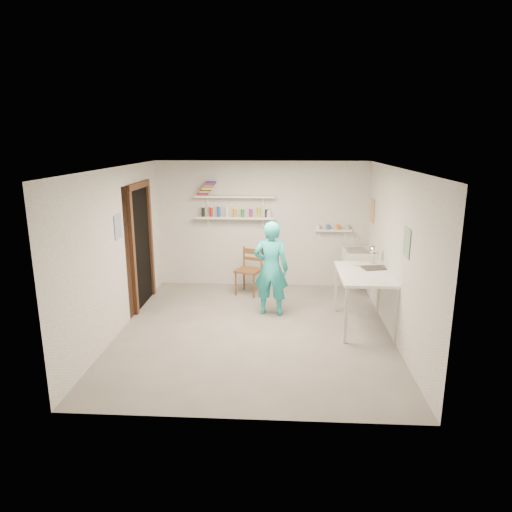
# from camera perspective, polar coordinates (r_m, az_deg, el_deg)

# --- Properties ---
(floor) EXTENTS (4.00, 4.50, 0.02)m
(floor) POSITION_cam_1_polar(r_m,az_deg,el_deg) (6.94, -0.19, -9.34)
(floor) COLOR slate
(floor) RESTS_ON ground
(ceiling) EXTENTS (4.00, 4.50, 0.02)m
(ceiling) POSITION_cam_1_polar(r_m,az_deg,el_deg) (6.37, -0.21, 11.04)
(ceiling) COLOR silver
(ceiling) RESTS_ON wall_back
(wall_back) EXTENTS (4.00, 0.02, 2.40)m
(wall_back) POSITION_cam_1_polar(r_m,az_deg,el_deg) (8.76, 0.71, 3.96)
(wall_back) COLOR silver
(wall_back) RESTS_ON ground
(wall_front) EXTENTS (4.00, 0.02, 2.40)m
(wall_front) POSITION_cam_1_polar(r_m,az_deg,el_deg) (4.39, -2.02, -6.70)
(wall_front) COLOR silver
(wall_front) RESTS_ON ground
(wall_left) EXTENTS (0.02, 4.50, 2.40)m
(wall_left) POSITION_cam_1_polar(r_m,az_deg,el_deg) (6.96, -16.95, 0.62)
(wall_left) COLOR silver
(wall_left) RESTS_ON ground
(wall_right) EXTENTS (0.02, 4.50, 2.40)m
(wall_right) POSITION_cam_1_polar(r_m,az_deg,el_deg) (6.73, 17.13, 0.15)
(wall_right) COLOR silver
(wall_right) RESTS_ON ground
(doorway_recess) EXTENTS (0.02, 0.90, 2.00)m
(doorway_recess) POSITION_cam_1_polar(r_m,az_deg,el_deg) (7.97, -14.16, 1.01)
(doorway_recess) COLOR black
(doorway_recess) RESTS_ON wall_left
(corridor_box) EXTENTS (1.40, 1.50, 2.10)m
(corridor_box) POSITION_cam_1_polar(r_m,az_deg,el_deg) (8.20, -18.93, 1.39)
(corridor_box) COLOR brown
(corridor_box) RESTS_ON ground
(door_lintel) EXTENTS (0.06, 1.05, 0.10)m
(door_lintel) POSITION_cam_1_polar(r_m,az_deg,el_deg) (7.80, -14.49, 8.54)
(door_lintel) COLOR brown
(door_lintel) RESTS_ON wall_left
(door_jamb_near) EXTENTS (0.06, 0.10, 2.00)m
(door_jamb_near) POSITION_cam_1_polar(r_m,az_deg,el_deg) (7.50, -15.13, 0.13)
(door_jamb_near) COLOR brown
(door_jamb_near) RESTS_ON ground
(door_jamb_far) EXTENTS (0.06, 0.10, 2.00)m
(door_jamb_far) POSITION_cam_1_polar(r_m,az_deg,el_deg) (8.43, -13.04, 1.80)
(door_jamb_far) COLOR brown
(door_jamb_far) RESTS_ON ground
(shelf_lower) EXTENTS (1.50, 0.22, 0.03)m
(shelf_lower) POSITION_cam_1_polar(r_m,az_deg,el_deg) (8.64, -2.66, 4.82)
(shelf_lower) COLOR white
(shelf_lower) RESTS_ON wall_back
(shelf_upper) EXTENTS (1.50, 0.22, 0.03)m
(shelf_upper) POSITION_cam_1_polar(r_m,az_deg,el_deg) (8.58, -2.69, 7.45)
(shelf_upper) COLOR white
(shelf_upper) RESTS_ON wall_back
(ledge_shelf) EXTENTS (0.70, 0.14, 0.03)m
(ledge_shelf) POSITION_cam_1_polar(r_m,az_deg,el_deg) (8.73, 9.58, 3.19)
(ledge_shelf) COLOR white
(ledge_shelf) RESTS_ON wall_back
(poster_left) EXTENTS (0.01, 0.28, 0.36)m
(poster_left) POSITION_cam_1_polar(r_m,az_deg,el_deg) (6.93, -16.85, 3.53)
(poster_left) COLOR #334C7F
(poster_left) RESTS_ON wall_left
(poster_right_a) EXTENTS (0.01, 0.34, 0.42)m
(poster_right_a) POSITION_cam_1_polar(r_m,az_deg,el_deg) (8.39, 14.32, 5.49)
(poster_right_a) COLOR #995933
(poster_right_a) RESTS_ON wall_right
(poster_right_b) EXTENTS (0.01, 0.30, 0.38)m
(poster_right_b) POSITION_cam_1_polar(r_m,az_deg,el_deg) (6.14, 18.31, 1.61)
(poster_right_b) COLOR #3F724C
(poster_right_b) RESTS_ON wall_right
(belfast_sink) EXTENTS (0.48, 0.60, 0.30)m
(belfast_sink) POSITION_cam_1_polar(r_m,az_deg,el_deg) (8.42, 12.50, -0.29)
(belfast_sink) COLOR white
(belfast_sink) RESTS_ON wall_right
(man) EXTENTS (0.61, 0.44, 1.54)m
(man) POSITION_cam_1_polar(r_m,az_deg,el_deg) (7.31, 1.89, -1.58)
(man) COLOR #25B5B9
(man) RESTS_ON ground
(wall_clock) EXTENTS (0.28, 0.07, 0.28)m
(wall_clock) POSITION_cam_1_polar(r_m,az_deg,el_deg) (7.46, 1.72, 0.78)
(wall_clock) COLOR beige
(wall_clock) RESTS_ON man
(wooden_chair) EXTENTS (0.54, 0.53, 0.90)m
(wooden_chair) POSITION_cam_1_polar(r_m,az_deg,el_deg) (8.36, -0.92, -1.81)
(wooden_chair) COLOR brown
(wooden_chair) RESTS_ON ground
(work_table) EXTENTS (0.78, 1.29, 0.86)m
(work_table) POSITION_cam_1_polar(r_m,az_deg,el_deg) (7.10, 13.32, -5.37)
(work_table) COLOR white
(work_table) RESTS_ON ground
(desk_lamp) EXTENTS (0.16, 0.16, 0.16)m
(desk_lamp) POSITION_cam_1_polar(r_m,az_deg,el_deg) (7.44, 14.56, 0.70)
(desk_lamp) COLOR silver
(desk_lamp) RESTS_ON work_table
(spray_cans) EXTENTS (1.31, 0.06, 0.17)m
(spray_cans) POSITION_cam_1_polar(r_m,az_deg,el_deg) (8.62, -2.67, 5.47)
(spray_cans) COLOR black
(spray_cans) RESTS_ON shelf_lower
(book_stack) EXTENTS (0.34, 0.14, 0.25)m
(book_stack) POSITION_cam_1_polar(r_m,az_deg,el_deg) (8.64, -6.17, 8.37)
(book_stack) COLOR red
(book_stack) RESTS_ON shelf_upper
(ledge_pots) EXTENTS (0.48, 0.07, 0.09)m
(ledge_pots) POSITION_cam_1_polar(r_m,az_deg,el_deg) (8.71, 9.60, 3.58)
(ledge_pots) COLOR silver
(ledge_pots) RESTS_ON ledge_shelf
(papers) EXTENTS (0.30, 0.22, 0.02)m
(papers) POSITION_cam_1_polar(r_m,az_deg,el_deg) (6.96, 13.53, -1.96)
(papers) COLOR silver
(papers) RESTS_ON work_table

